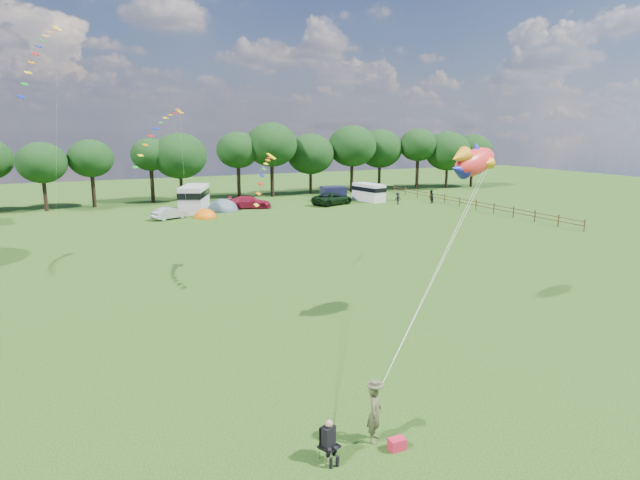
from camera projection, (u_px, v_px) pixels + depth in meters
name	position (u px, v px, depth m)	size (l,w,h in m)	color
ground_plane	(405.00, 377.00, 21.13)	(180.00, 180.00, 0.00)	black
tree_line	(208.00, 152.00, 70.81)	(102.98, 10.98, 10.27)	black
fence	(468.00, 202.00, 64.74)	(0.12, 33.12, 1.20)	#472D19
car_b	(170.00, 213.00, 57.05)	(1.37, 3.67, 1.29)	#9C9EA4
car_c	(250.00, 202.00, 64.52)	(2.08, 4.95, 1.49)	maroon
car_d	(333.00, 199.00, 67.53)	(2.58, 5.70, 1.55)	black
campervan_c	(194.00, 198.00, 62.05)	(4.75, 6.66, 3.00)	silver
campervan_d	(369.00, 192.00, 70.81)	(2.84, 5.00, 2.31)	silver
tent_orange	(205.00, 218.00, 57.95)	(2.51, 2.75, 1.96)	orange
tent_greyblue	(223.00, 210.00, 63.02)	(3.65, 4.00, 2.72)	#465A67
awning_navy	(333.00, 194.00, 70.89)	(3.08, 2.50, 1.92)	black
kite_flyer	(375.00, 413.00, 16.66)	(0.68, 0.45, 1.88)	#4D4E31
camp_chair	(328.00, 436.00, 15.72)	(0.68, 0.71, 1.32)	#99999E
kite_bag	(397.00, 444.00, 16.35)	(0.51, 0.34, 0.36)	red
fish_kite	(472.00, 162.00, 26.09)	(3.76, 2.14, 1.97)	red
streamer_kite_a	(42.00, 48.00, 39.82)	(3.40, 5.70, 5.80)	yellow
streamer_kite_b	(162.00, 127.00, 35.71)	(4.20, 4.62, 3.77)	#D38D02
streamer_kite_c	(266.00, 170.00, 33.53)	(3.16, 5.02, 2.81)	#FBFF04
walker_a	(431.00, 197.00, 68.80)	(0.83, 0.51, 1.72)	black
walker_b	(398.00, 198.00, 67.76)	(0.98, 0.46, 1.52)	black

